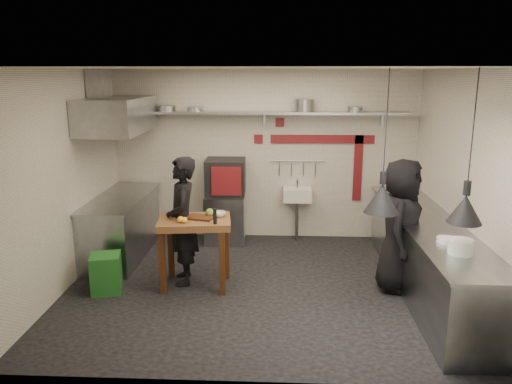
{
  "coord_description": "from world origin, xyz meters",
  "views": [
    {
      "loc": [
        0.24,
        -6.12,
        2.76
      ],
      "look_at": [
        -0.06,
        0.3,
        1.21
      ],
      "focal_mm": 35.0,
      "sensor_mm": 36.0,
      "label": 1
    }
  ],
  "objects_px": {
    "chef_right": "(400,226)",
    "prep_table": "(195,253)",
    "oven_stand": "(225,219)",
    "combi_oven": "(226,177)",
    "chef_left": "(182,221)",
    "green_bin": "(106,273)"
  },
  "relations": [
    {
      "from": "green_bin",
      "to": "chef_right",
      "type": "bearing_deg",
      "value": 4.13
    },
    {
      "from": "green_bin",
      "to": "chef_left",
      "type": "relative_size",
      "value": 0.29
    },
    {
      "from": "combi_oven",
      "to": "green_bin",
      "type": "xyz_separation_m",
      "value": [
        -1.33,
        -2.07,
        -0.84
      ]
    },
    {
      "from": "prep_table",
      "to": "combi_oven",
      "type": "bearing_deg",
      "value": 76.54
    },
    {
      "from": "combi_oven",
      "to": "prep_table",
      "type": "xyz_separation_m",
      "value": [
        -0.21,
        -1.83,
        -0.63
      ]
    },
    {
      "from": "oven_stand",
      "to": "chef_right",
      "type": "xyz_separation_m",
      "value": [
        2.43,
        -1.74,
        0.46
      ]
    },
    {
      "from": "combi_oven",
      "to": "green_bin",
      "type": "bearing_deg",
      "value": -124.11
    },
    {
      "from": "combi_oven",
      "to": "oven_stand",
      "type": "bearing_deg",
      "value": -98.91
    },
    {
      "from": "chef_right",
      "to": "green_bin",
      "type": "bearing_deg",
      "value": 113.73
    },
    {
      "from": "prep_table",
      "to": "chef_left",
      "type": "height_order",
      "value": "chef_left"
    },
    {
      "from": "green_bin",
      "to": "chef_right",
      "type": "relative_size",
      "value": 0.29
    },
    {
      "from": "combi_oven",
      "to": "green_bin",
      "type": "height_order",
      "value": "combi_oven"
    },
    {
      "from": "combi_oven",
      "to": "chef_left",
      "type": "relative_size",
      "value": 0.37
    },
    {
      "from": "combi_oven",
      "to": "prep_table",
      "type": "distance_m",
      "value": 1.95
    },
    {
      "from": "green_bin",
      "to": "chef_right",
      "type": "xyz_separation_m",
      "value": [
        3.74,
        0.27,
        0.61
      ]
    },
    {
      "from": "chef_left",
      "to": "green_bin",
      "type": "bearing_deg",
      "value": -80.91
    },
    {
      "from": "chef_right",
      "to": "chef_left",
      "type": "bearing_deg",
      "value": 107.77
    },
    {
      "from": "chef_right",
      "to": "oven_stand",
      "type": "bearing_deg",
      "value": 73.98
    },
    {
      "from": "oven_stand",
      "to": "combi_oven",
      "type": "relative_size",
      "value": 1.27
    },
    {
      "from": "green_bin",
      "to": "prep_table",
      "type": "distance_m",
      "value": 1.16
    },
    {
      "from": "chef_left",
      "to": "chef_right",
      "type": "xyz_separation_m",
      "value": [
        2.81,
        -0.09,
        0.01
      ]
    },
    {
      "from": "chef_right",
      "to": "prep_table",
      "type": "bearing_deg",
      "value": 110.21
    }
  ]
}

